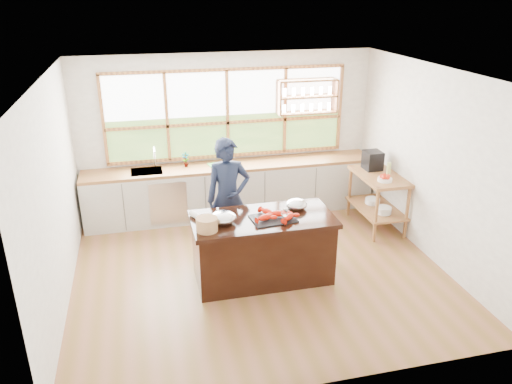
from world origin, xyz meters
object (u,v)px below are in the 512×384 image
object	(u,v)px
espresso_machine	(373,160)
wicker_basket	(207,224)
cook	(228,198)
island	(263,248)

from	to	relation	value
espresso_machine	wicker_basket	bearing A→B (deg)	-153.18
cook	espresso_machine	bearing A→B (deg)	11.09
island	wicker_basket	size ratio (longest dim) A/B	6.95
island	espresso_machine	distance (m)	2.66
espresso_machine	cook	bearing A→B (deg)	-168.50
wicker_basket	cook	bearing A→B (deg)	66.01
island	cook	xyz separation A→B (m)	(-0.31, 0.80, 0.42)
espresso_machine	wicker_basket	xyz separation A→B (m)	(-2.94, -1.59, -0.07)
island	wicker_basket	world-z (taller)	wicker_basket
cook	espresso_machine	distance (m)	2.57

